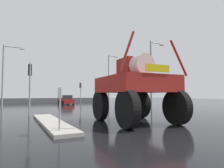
# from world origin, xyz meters

# --- Properties ---
(ground_plane) EXTENTS (120.00, 120.00, 0.00)m
(ground_plane) POSITION_xyz_m (0.00, 18.00, 0.00)
(ground_plane) COLOR black
(median_island) EXTENTS (1.14, 7.78, 0.15)m
(median_island) POSITION_xyz_m (-4.04, 6.33, 0.07)
(median_island) COLOR #9E9B93
(median_island) RESTS_ON ground
(lane_arrow_sign) EXTENTS (0.07, 0.60, 1.74)m
(lane_arrow_sign) POSITION_xyz_m (-4.23, 3.32, 1.35)
(lane_arrow_sign) COLOR #99999E
(lane_arrow_sign) RESTS_ON median_island
(oversize_sprayer) EXTENTS (4.15, 5.48, 4.60)m
(oversize_sprayer) POSITION_xyz_m (0.37, 4.65, 2.04)
(oversize_sprayer) COLOR black
(oversize_sprayer) RESTS_ON ground
(sedan_ahead) EXTENTS (1.99, 4.15, 1.52)m
(sedan_ahead) POSITION_xyz_m (1.87, 27.22, 0.71)
(sedan_ahead) COLOR maroon
(sedan_ahead) RESTS_ON ground
(traffic_signal_near_left) EXTENTS (0.24, 0.54, 3.94)m
(traffic_signal_near_left) POSITION_xyz_m (-4.87, 10.61, 2.88)
(traffic_signal_near_left) COLOR gray
(traffic_signal_near_left) RESTS_ON ground
(traffic_signal_near_right) EXTENTS (0.24, 0.54, 4.19)m
(traffic_signal_near_right) POSITION_xyz_m (3.97, 10.60, 3.06)
(traffic_signal_near_right) COLOR gray
(traffic_signal_near_right) RESTS_ON ground
(traffic_signal_far_left) EXTENTS (0.24, 0.55, 3.65)m
(traffic_signal_far_left) POSITION_xyz_m (4.04, 26.11, 2.66)
(traffic_signal_far_left) COLOR gray
(traffic_signal_far_left) RESTS_ON ground
(streetlight_near_right) EXTENTS (1.95, 0.24, 7.57)m
(streetlight_near_right) POSITION_xyz_m (7.64, 11.95, 4.23)
(streetlight_near_right) COLOR gray
(streetlight_near_right) RESTS_ON ground
(streetlight_far_left) EXTENTS (2.25, 0.24, 7.32)m
(streetlight_far_left) POSITION_xyz_m (-6.85, 20.32, 4.14)
(streetlight_far_left) COLOR gray
(streetlight_far_left) RESTS_ON ground
(streetlight_far_right) EXTENTS (1.75, 0.24, 8.53)m
(streetlight_far_right) POSITION_xyz_m (8.78, 24.80, 4.70)
(streetlight_far_right) COLOR gray
(streetlight_far_right) RESTS_ON ground
(roadside_barrier) EXTENTS (27.49, 0.24, 0.90)m
(roadside_barrier) POSITION_xyz_m (0.00, 36.39, 0.45)
(roadside_barrier) COLOR #59595B
(roadside_barrier) RESTS_ON ground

